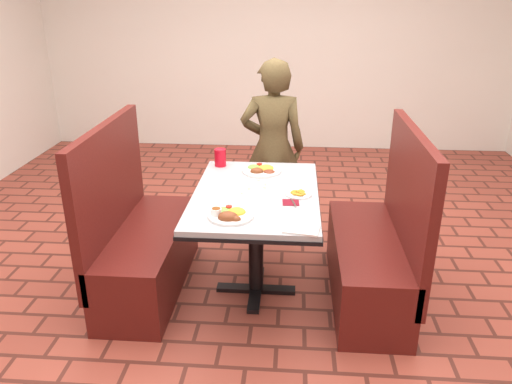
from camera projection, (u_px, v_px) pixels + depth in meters
dining_table at (256, 206)px, 3.26m from camera, size 0.81×1.21×0.75m
booth_bench_left at (141, 245)px, 3.44m from camera, size 0.47×1.20×1.17m
booth_bench_right at (375, 254)px, 3.32m from camera, size 0.47×1.20×1.17m
diner_person at (273, 148)px, 4.15m from camera, size 0.55×0.37×1.48m
near_dinner_plate at (230, 213)px, 2.85m from camera, size 0.26×0.26×0.08m
far_dinner_plate at (262, 168)px, 3.57m from camera, size 0.27×0.27×0.07m
plantain_plate at (299, 194)px, 3.17m from camera, size 0.16×0.16×0.03m
maroon_napkin at (291, 202)px, 3.06m from camera, size 0.11×0.11×0.00m
spoon_utensil at (293, 203)px, 3.05m from camera, size 0.04×0.13×0.00m
red_tumbler at (220, 158)px, 3.68m from camera, size 0.09×0.09×0.13m
paper_napkin at (301, 229)px, 2.71m from camera, size 0.21×0.17×0.01m
knife_utensil at (245, 216)px, 2.86m from camera, size 0.02×0.18×0.00m
fork_utensil at (233, 211)px, 2.92m from camera, size 0.02×0.14×0.00m
lettuce_shreds at (263, 189)px, 3.27m from camera, size 0.28×0.32×0.00m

